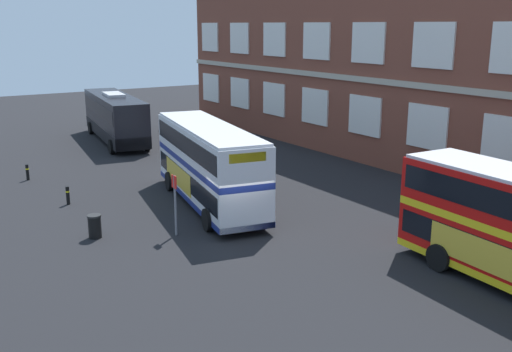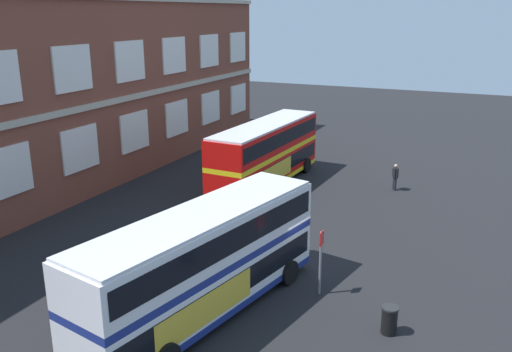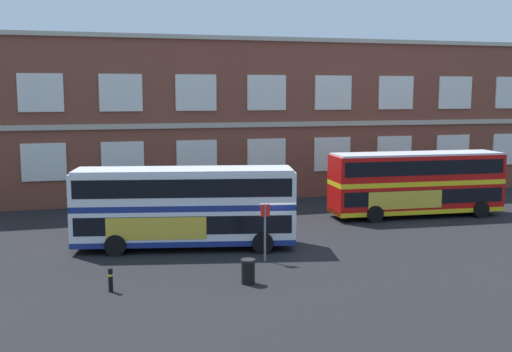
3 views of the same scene
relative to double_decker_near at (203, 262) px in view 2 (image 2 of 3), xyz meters
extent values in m
plane|color=black|center=(4.66, 0.85, -2.15)|extent=(120.00, 120.00, 0.00)
cube|color=#B2A893|center=(2.84, 12.77, 3.38)|extent=(56.90, 0.16, 0.36)
cube|color=silver|center=(2.84, 12.79, 1.08)|extent=(2.90, 0.12, 2.53)
cube|color=silver|center=(8.02, 12.79, 1.08)|extent=(2.90, 0.12, 2.53)
cube|color=silver|center=(13.19, 12.79, 1.08)|extent=(2.90, 0.12, 2.53)
cube|color=silver|center=(18.36, 12.79, 1.08)|extent=(2.90, 0.12, 2.53)
cube|color=silver|center=(23.54, 12.79, 1.08)|extent=(2.90, 0.12, 2.53)
cube|color=silver|center=(28.71, 12.79, 1.08)|extent=(2.90, 0.12, 2.53)
cube|color=silver|center=(8.02, 12.79, 5.68)|extent=(2.90, 0.12, 2.53)
cube|color=silver|center=(13.19, 12.79, 5.68)|extent=(2.90, 0.12, 2.53)
cube|color=silver|center=(18.36, 12.79, 5.68)|extent=(2.90, 0.12, 2.53)
cube|color=silver|center=(23.54, 12.79, 5.68)|extent=(2.90, 0.12, 2.53)
cube|color=silver|center=(28.71, 12.79, 5.68)|extent=(2.90, 0.12, 2.53)
cube|color=silver|center=(0.00, 0.00, -0.92)|extent=(11.29, 4.64, 1.75)
cube|color=black|center=(0.00, 0.00, -0.71)|extent=(10.86, 4.60, 0.90)
cube|color=navy|center=(0.00, 0.00, 0.10)|extent=(11.29, 4.64, 0.30)
cube|color=silver|center=(0.00, 0.00, 1.03)|extent=(11.29, 4.64, 1.55)
cube|color=black|center=(0.00, 0.00, 1.10)|extent=(10.86, 4.60, 0.90)
cube|color=navy|center=(0.00, 0.00, -1.66)|extent=(11.29, 4.66, 0.28)
cube|color=silver|center=(0.00, 0.00, 1.86)|extent=(11.05, 4.50, 0.12)
cube|color=gold|center=(-1.55, -1.01, -0.84)|extent=(4.75, 0.97, 1.10)
cube|color=yellow|center=(5.36, -1.06, 1.45)|extent=(0.38, 1.64, 0.40)
cylinder|color=black|center=(3.53, -2.00, -1.63)|extent=(1.08, 0.52, 1.04)
cylinder|color=black|center=(4.02, 0.50, -1.63)|extent=(1.08, 0.52, 1.04)
cylinder|color=black|center=(-2.99, 1.90, -1.63)|extent=(1.08, 0.52, 1.04)
cube|color=red|center=(15.44, 4.26, -0.92)|extent=(11.12, 3.12, 1.75)
cube|color=black|center=(15.44, 4.26, -0.71)|extent=(10.68, 3.14, 0.90)
cube|color=yellow|center=(15.44, 4.26, 0.10)|extent=(11.12, 3.12, 0.30)
cube|color=red|center=(15.44, 4.26, 1.03)|extent=(11.12, 3.12, 1.55)
cube|color=black|center=(15.44, 4.26, 1.10)|extent=(10.68, 3.14, 0.90)
cube|color=yellow|center=(15.44, 4.26, -1.66)|extent=(11.12, 3.14, 0.28)
cube|color=silver|center=(15.44, 4.26, 1.86)|extent=(10.89, 3.01, 0.12)
cube|color=gold|center=(14.06, 3.04, -0.84)|extent=(4.83, 0.28, 1.10)
cube|color=yellow|center=(20.91, 3.97, 1.45)|extent=(0.15, 1.66, 0.40)
cylinder|color=black|center=(19.22, 2.78, -1.63)|extent=(1.06, 0.37, 1.04)
cylinder|color=black|center=(19.36, 5.33, -1.63)|extent=(1.06, 0.37, 1.04)
cylinder|color=black|center=(12.08, 3.16, -1.63)|extent=(1.06, 0.37, 1.04)
cylinder|color=black|center=(12.22, 5.70, -1.63)|extent=(1.06, 0.37, 1.04)
cylinder|color=black|center=(17.91, -3.58, -1.72)|extent=(0.22, 0.22, 0.85)
cylinder|color=black|center=(17.74, -3.70, -1.72)|extent=(0.22, 0.22, 0.85)
cube|color=black|center=(17.82, -3.64, -1.00)|extent=(0.47, 0.42, 0.60)
cylinder|color=black|center=(18.04, -3.49, -1.03)|extent=(0.15, 0.15, 0.57)
cylinder|color=black|center=(17.61, -3.79, -1.03)|extent=(0.15, 0.15, 0.57)
sphere|color=tan|center=(17.82, -3.64, -0.56)|extent=(0.22, 0.22, 0.22)
cylinder|color=slate|center=(3.23, -3.43, -0.80)|extent=(0.10, 0.10, 2.70)
cube|color=red|center=(3.23, -3.45, 0.27)|extent=(0.44, 0.04, 0.56)
cylinder|color=black|center=(1.62, -6.52, -1.67)|extent=(0.56, 0.56, 0.95)
cylinder|color=black|center=(1.62, -6.52, -1.16)|extent=(0.60, 0.60, 0.08)
camera|label=1|loc=(25.45, -13.70, 6.81)|focal=41.10mm
camera|label=2|loc=(-15.44, -9.15, 8.73)|focal=37.87mm
camera|label=3|loc=(-4.53, -30.31, 5.68)|focal=43.14mm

